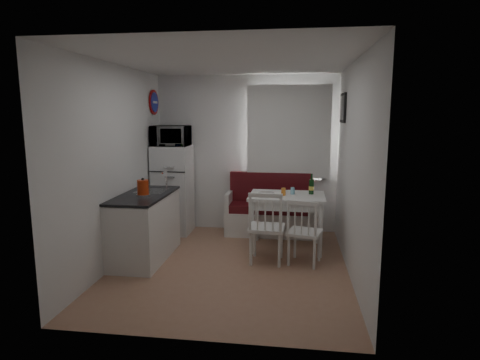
{
  "coord_description": "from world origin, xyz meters",
  "views": [
    {
      "loc": [
        0.79,
        -4.91,
        1.97
      ],
      "look_at": [
        0.06,
        0.5,
        1.06
      ],
      "focal_mm": 30.0,
      "sensor_mm": 36.0,
      "label": 1
    }
  ],
  "objects_px": {
    "microwave": "(171,136)",
    "chair_right": "(305,225)",
    "dining_table": "(287,201)",
    "kitchen_counter": "(145,226)",
    "kettle": "(143,187)",
    "bench": "(269,214)",
    "fridge": "(173,190)",
    "wine_bottle": "(311,184)",
    "chair_left": "(266,220)"
  },
  "relations": [
    {
      "from": "dining_table",
      "to": "microwave",
      "type": "relative_size",
      "value": 1.86
    },
    {
      "from": "microwave",
      "to": "kitchen_counter",
      "type": "bearing_deg",
      "value": -90.94
    },
    {
      "from": "bench",
      "to": "chair_right",
      "type": "relative_size",
      "value": 2.79
    },
    {
      "from": "dining_table",
      "to": "microwave",
      "type": "distance_m",
      "value": 2.16
    },
    {
      "from": "chair_left",
      "to": "fridge",
      "type": "xyz_separation_m",
      "value": [
        -1.64,
        1.26,
        0.12
      ]
    },
    {
      "from": "dining_table",
      "to": "microwave",
      "type": "height_order",
      "value": "microwave"
    },
    {
      "from": "chair_left",
      "to": "wine_bottle",
      "type": "relative_size",
      "value": 1.74
    },
    {
      "from": "microwave",
      "to": "dining_table",
      "type": "bearing_deg",
      "value": -15.93
    },
    {
      "from": "chair_left",
      "to": "wine_bottle",
      "type": "bearing_deg",
      "value": 54.54
    },
    {
      "from": "microwave",
      "to": "kettle",
      "type": "height_order",
      "value": "microwave"
    },
    {
      "from": "kitchen_counter",
      "to": "kettle",
      "type": "xyz_separation_m",
      "value": [
        0.05,
        -0.15,
        0.56
      ]
    },
    {
      "from": "chair_right",
      "to": "fridge",
      "type": "bearing_deg",
      "value": 164.58
    },
    {
      "from": "kitchen_counter",
      "to": "bench",
      "type": "relative_size",
      "value": 0.94
    },
    {
      "from": "dining_table",
      "to": "microwave",
      "type": "bearing_deg",
      "value": 165.12
    },
    {
      "from": "dining_table",
      "to": "bench",
      "type": "bearing_deg",
      "value": 114.02
    },
    {
      "from": "chair_right",
      "to": "wine_bottle",
      "type": "height_order",
      "value": "wine_bottle"
    },
    {
      "from": "microwave",
      "to": "kettle",
      "type": "relative_size",
      "value": 2.49
    },
    {
      "from": "kitchen_counter",
      "to": "microwave",
      "type": "distance_m",
      "value": 1.67
    },
    {
      "from": "kitchen_counter",
      "to": "fridge",
      "type": "xyz_separation_m",
      "value": [
        0.02,
        1.24,
        0.27
      ]
    },
    {
      "from": "kitchen_counter",
      "to": "microwave",
      "type": "height_order",
      "value": "microwave"
    },
    {
      "from": "chair_left",
      "to": "microwave",
      "type": "xyz_separation_m",
      "value": [
        -1.64,
        1.21,
        1.01
      ]
    },
    {
      "from": "kitchen_counter",
      "to": "microwave",
      "type": "xyz_separation_m",
      "value": [
        0.02,
        1.19,
        1.16
      ]
    },
    {
      "from": "kitchen_counter",
      "to": "dining_table",
      "type": "xyz_separation_m",
      "value": [
        1.9,
        0.66,
        0.26
      ]
    },
    {
      "from": "chair_left",
      "to": "kitchen_counter",
      "type": "bearing_deg",
      "value": -178.04
    },
    {
      "from": "chair_left",
      "to": "chair_right",
      "type": "distance_m",
      "value": 0.5
    },
    {
      "from": "bench",
      "to": "microwave",
      "type": "distance_m",
      "value": 2.05
    },
    {
      "from": "bench",
      "to": "chair_right",
      "type": "distance_m",
      "value": 1.48
    },
    {
      "from": "bench",
      "to": "kettle",
      "type": "xyz_separation_m",
      "value": [
        -1.56,
        -1.5,
        0.69
      ]
    },
    {
      "from": "bench",
      "to": "dining_table",
      "type": "relative_size",
      "value": 1.28
    },
    {
      "from": "chair_right",
      "to": "fridge",
      "type": "height_order",
      "value": "fridge"
    },
    {
      "from": "dining_table",
      "to": "chair_right",
      "type": "height_order",
      "value": "chair_right"
    },
    {
      "from": "kettle",
      "to": "kitchen_counter",
      "type": "bearing_deg",
      "value": 108.57
    },
    {
      "from": "dining_table",
      "to": "kettle",
      "type": "height_order",
      "value": "kettle"
    },
    {
      "from": "bench",
      "to": "microwave",
      "type": "relative_size",
      "value": 2.38
    },
    {
      "from": "kitchen_counter",
      "to": "kettle",
      "type": "distance_m",
      "value": 0.58
    },
    {
      "from": "dining_table",
      "to": "wine_bottle",
      "type": "height_order",
      "value": "wine_bottle"
    },
    {
      "from": "wine_bottle",
      "to": "chair_left",
      "type": "bearing_deg",
      "value": -127.91
    },
    {
      "from": "fridge",
      "to": "kettle",
      "type": "bearing_deg",
      "value": -88.77
    },
    {
      "from": "dining_table",
      "to": "fridge",
      "type": "height_order",
      "value": "fridge"
    },
    {
      "from": "microwave",
      "to": "chair_right",
      "type": "bearing_deg",
      "value": -29.32
    },
    {
      "from": "bench",
      "to": "wine_bottle",
      "type": "bearing_deg",
      "value": -42.87
    },
    {
      "from": "bench",
      "to": "chair_right",
      "type": "bearing_deg",
      "value": -68.11
    },
    {
      "from": "fridge",
      "to": "microwave",
      "type": "relative_size",
      "value": 2.47
    },
    {
      "from": "chair_left",
      "to": "microwave",
      "type": "relative_size",
      "value": 0.89
    },
    {
      "from": "kitchen_counter",
      "to": "wine_bottle",
      "type": "distance_m",
      "value": 2.43
    },
    {
      "from": "kitchen_counter",
      "to": "dining_table",
      "type": "relative_size",
      "value": 1.21
    },
    {
      "from": "kitchen_counter",
      "to": "chair_left",
      "type": "bearing_deg",
      "value": -0.49
    },
    {
      "from": "microwave",
      "to": "bench",
      "type": "bearing_deg",
      "value": 5.84
    },
    {
      "from": "chair_right",
      "to": "fridge",
      "type": "distance_m",
      "value": 2.48
    },
    {
      "from": "bench",
      "to": "dining_table",
      "type": "bearing_deg",
      "value": -67.02
    }
  ]
}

